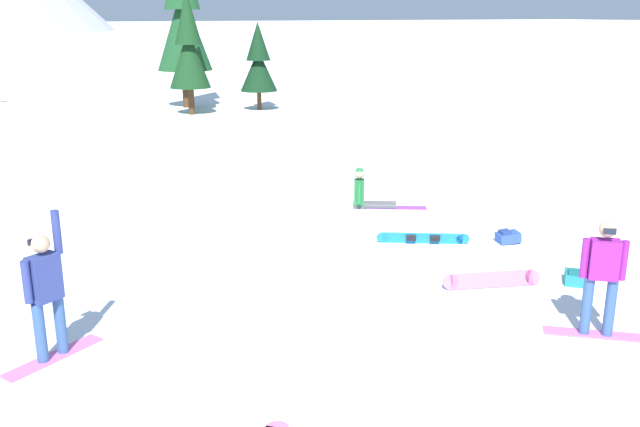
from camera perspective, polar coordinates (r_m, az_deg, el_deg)
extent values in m
plane|color=white|center=(9.67, 3.51, -11.98)|extent=(800.00, 800.00, 0.00)
cube|color=pink|center=(11.10, 21.65, -9.22)|extent=(1.32, 1.12, 0.02)
cylinder|color=#335184|center=(10.96, 22.72, -7.12)|extent=(0.15, 0.15, 0.87)
cylinder|color=#335184|center=(10.90, 21.06, -7.06)|extent=(0.15, 0.15, 0.87)
cube|color=#8C1E8C|center=(10.68, 22.30, -3.50)|extent=(0.46, 0.44, 0.58)
cylinder|color=#8C1E8C|center=(10.73, 23.66, -3.56)|extent=(0.11, 0.11, 0.58)
cylinder|color=#8C1E8C|center=(10.63, 20.93, -3.43)|extent=(0.11, 0.11, 0.58)
sphere|color=tan|center=(10.55, 22.56, -1.19)|extent=(0.24, 0.24, 0.24)
cube|color=black|center=(10.41, 22.70, -1.36)|extent=(0.16, 0.14, 0.08)
cube|color=pink|center=(10.39, -21.02, -10.95)|extent=(1.41, 0.98, 0.02)
cylinder|color=#335184|center=(10.13, -22.00, -9.07)|extent=(0.15, 0.15, 0.84)
cylinder|color=#335184|center=(10.29, -20.54, -8.51)|extent=(0.15, 0.15, 0.84)
cube|color=navy|center=(9.93, -21.69, -4.93)|extent=(0.47, 0.41, 0.63)
cylinder|color=navy|center=(9.79, -22.95, -5.21)|extent=(0.11, 0.11, 0.58)
cylinder|color=navy|center=(9.90, -20.82, -1.44)|extent=(0.11, 0.11, 0.60)
sphere|color=tan|center=(9.78, -21.98, -2.32)|extent=(0.24, 0.24, 0.24)
cube|color=black|center=(9.89, -22.46, -2.11)|extent=(0.17, 0.12, 0.08)
cube|color=#4C4C51|center=(16.90, 3.22, 0.66)|extent=(0.42, 0.45, 0.10)
cylinder|color=#4C4C51|center=(16.99, 4.91, 0.80)|extent=(0.76, 0.52, 0.14)
cylinder|color=#4C4C51|center=(16.80, 4.92, 0.62)|extent=(0.76, 0.52, 0.14)
cube|color=#993FD8|center=(16.93, 6.26, 0.49)|extent=(1.41, 0.97, 0.02)
cube|color=#237238|center=(16.81, 3.24, 1.78)|extent=(0.41, 0.47, 0.58)
cylinder|color=#237238|center=(17.05, 3.24, 2.10)|extent=(0.11, 0.11, 0.52)
cylinder|color=#237238|center=(16.55, 3.24, 1.67)|extent=(0.11, 0.11, 0.52)
sphere|color=tan|center=(16.70, 3.26, 3.28)|extent=(0.24, 0.24, 0.24)
sphere|color=#237238|center=(16.69, 3.26, 3.45)|extent=(0.20, 0.20, 0.20)
cube|color=pink|center=(12.38, 13.93, -5.30)|extent=(1.46, 0.59, 0.26)
cylinder|color=pink|center=(12.68, 17.03, -5.03)|extent=(0.31, 0.23, 0.26)
cylinder|color=pink|center=(12.12, 10.68, -5.56)|extent=(0.31, 0.23, 0.26)
cube|color=black|center=(12.50, 14.80, -5.05)|extent=(0.23, 0.18, 0.16)
cube|color=black|center=(12.33, 12.91, -5.21)|extent=(0.23, 0.18, 0.16)
cube|color=#1E8CD8|center=(14.33, 8.44, -2.02)|extent=(1.47, 0.93, 0.26)
cylinder|color=#1E8CD8|center=(14.28, 5.21, -1.98)|extent=(0.31, 0.26, 0.26)
cylinder|color=#1E8CD8|center=(14.43, 11.64, -2.07)|extent=(0.31, 0.26, 0.26)
cube|color=black|center=(14.27, 7.49, -1.99)|extent=(0.23, 0.21, 0.16)
cube|color=black|center=(14.31, 9.42, -2.01)|extent=(0.23, 0.21, 0.16)
cube|color=#1E7A7F|center=(12.97, 20.17, -4.97)|extent=(0.54, 0.54, 0.20)
cube|color=#165B5F|center=(12.87, 20.23, -4.54)|extent=(0.30, 0.30, 0.06)
cylinder|color=black|center=(13.20, 20.12, -4.61)|extent=(0.10, 0.10, 0.02)
cube|color=#2D4C9E|center=(14.78, 15.19, -1.90)|extent=(0.52, 0.43, 0.24)
cube|color=navy|center=(14.71, 14.95, -1.46)|extent=(0.25, 0.27, 0.08)
cylinder|color=black|center=(14.88, 16.02, -1.75)|extent=(0.12, 0.04, 0.02)
cylinder|color=#472D19|center=(33.19, -10.52, 9.07)|extent=(0.28, 0.28, 1.24)
cone|color=#143819|center=(33.01, -10.70, 12.40)|extent=(1.88, 1.88, 2.63)
cone|color=#143819|center=(32.95, -10.87, 15.59)|extent=(1.22, 1.22, 2.41)
cylinder|color=#472D19|center=(35.84, -10.91, 10.03)|extent=(0.42, 0.42, 1.83)
cone|color=#194723|center=(35.66, -11.16, 14.61)|extent=(2.67, 2.67, 3.89)
cylinder|color=#472D19|center=(34.35, -5.01, 9.24)|extent=(0.21, 0.21, 0.92)
cone|color=black|center=(34.21, -5.07, 11.64)|extent=(1.78, 1.78, 1.96)
cone|color=black|center=(34.13, -5.13, 13.93)|extent=(1.16, 1.16, 1.80)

